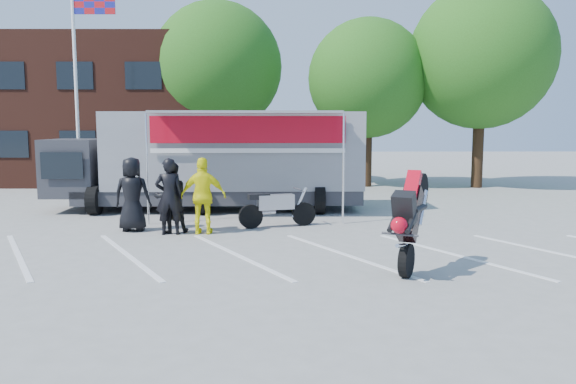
{
  "coord_description": "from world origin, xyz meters",
  "views": [
    {
      "loc": [
        1.28,
        -11.05,
        2.83
      ],
      "look_at": [
        1.32,
        1.81,
        1.3
      ],
      "focal_mm": 35.0,
      "sensor_mm": 36.0,
      "label": 1
    }
  ],
  "objects_px": {
    "parked_motorcycle": "(278,227)",
    "spectator_leather_a": "(132,194)",
    "tree_mid": "(368,79)",
    "transporter_truck": "(221,210)",
    "spectator_hivis": "(203,196)",
    "tree_right": "(481,57)",
    "tree_left": "(217,67)",
    "flagpole": "(82,65)",
    "spectator_leather_c": "(171,198)",
    "stunt_bike_rider": "(415,269)",
    "spectator_leather_b": "(169,196)"
  },
  "relations": [
    {
      "from": "flagpole",
      "to": "transporter_truck",
      "type": "height_order",
      "value": "flagpole"
    },
    {
      "from": "stunt_bike_rider",
      "to": "spectator_leather_a",
      "type": "xyz_separation_m",
      "value": [
        -6.69,
        4.05,
        1.0
      ]
    },
    {
      "from": "stunt_bike_rider",
      "to": "flagpole",
      "type": "bearing_deg",
      "value": 161.98
    },
    {
      "from": "parked_motorcycle",
      "to": "flagpole",
      "type": "bearing_deg",
      "value": 34.84
    },
    {
      "from": "flagpole",
      "to": "tree_mid",
      "type": "height_order",
      "value": "flagpole"
    },
    {
      "from": "parked_motorcycle",
      "to": "spectator_hivis",
      "type": "height_order",
      "value": "spectator_hivis"
    },
    {
      "from": "spectator_leather_c",
      "to": "spectator_leather_b",
      "type": "bearing_deg",
      "value": 74.84
    },
    {
      "from": "spectator_hivis",
      "to": "parked_motorcycle",
      "type": "bearing_deg",
      "value": -151.6
    },
    {
      "from": "tree_mid",
      "to": "transporter_truck",
      "type": "bearing_deg",
      "value": -128.98
    },
    {
      "from": "spectator_leather_b",
      "to": "spectator_hivis",
      "type": "xyz_separation_m",
      "value": [
        0.87,
        0.07,
        0.0
      ]
    },
    {
      "from": "flagpole",
      "to": "transporter_truck",
      "type": "distance_m",
      "value": 7.69
    },
    {
      "from": "stunt_bike_rider",
      "to": "spectator_hivis",
      "type": "relative_size",
      "value": 1.07
    },
    {
      "from": "spectator_hivis",
      "to": "tree_right",
      "type": "bearing_deg",
      "value": -133.48
    },
    {
      "from": "stunt_bike_rider",
      "to": "spectator_hivis",
      "type": "distance_m",
      "value": 6.05
    },
    {
      "from": "flagpole",
      "to": "stunt_bike_rider",
      "type": "relative_size",
      "value": 3.75
    },
    {
      "from": "stunt_bike_rider",
      "to": "spectator_leather_b",
      "type": "xyz_separation_m",
      "value": [
        -5.6,
        3.57,
        1.0
      ]
    },
    {
      "from": "tree_left",
      "to": "spectator_leather_c",
      "type": "height_order",
      "value": "tree_left"
    },
    {
      "from": "spectator_leather_c",
      "to": "spectator_hivis",
      "type": "height_order",
      "value": "spectator_hivis"
    },
    {
      "from": "tree_right",
      "to": "parked_motorcycle",
      "type": "bearing_deg",
      "value": -131.68
    },
    {
      "from": "transporter_truck",
      "to": "parked_motorcycle",
      "type": "relative_size",
      "value": 4.54
    },
    {
      "from": "tree_left",
      "to": "stunt_bike_rider",
      "type": "bearing_deg",
      "value": -70.17
    },
    {
      "from": "parked_motorcycle",
      "to": "spectator_leather_a",
      "type": "relative_size",
      "value": 1.13
    },
    {
      "from": "flagpole",
      "to": "spectator_leather_b",
      "type": "height_order",
      "value": "flagpole"
    },
    {
      "from": "parked_motorcycle",
      "to": "spectator_leather_a",
      "type": "xyz_separation_m",
      "value": [
        -3.88,
        -0.58,
        1.0
      ]
    },
    {
      "from": "flagpole",
      "to": "tree_right",
      "type": "distance_m",
      "value": 16.88
    },
    {
      "from": "spectator_leather_c",
      "to": "tree_right",
      "type": "bearing_deg",
      "value": -155.31
    },
    {
      "from": "transporter_truck",
      "to": "spectator_leather_a",
      "type": "relative_size",
      "value": 5.15
    },
    {
      "from": "tree_mid",
      "to": "spectator_leather_c",
      "type": "height_order",
      "value": "tree_mid"
    },
    {
      "from": "spectator_leather_b",
      "to": "flagpole",
      "type": "bearing_deg",
      "value": -60.77
    },
    {
      "from": "tree_mid",
      "to": "tree_right",
      "type": "xyz_separation_m",
      "value": [
        5.0,
        -0.5,
        0.93
      ]
    },
    {
      "from": "tree_mid",
      "to": "parked_motorcycle",
      "type": "distance_m",
      "value": 12.32
    },
    {
      "from": "spectator_leather_a",
      "to": "stunt_bike_rider",
      "type": "bearing_deg",
      "value": 150.3
    },
    {
      "from": "tree_mid",
      "to": "transporter_truck",
      "type": "relative_size",
      "value": 0.75
    },
    {
      "from": "spectator_leather_b",
      "to": "spectator_leather_c",
      "type": "xyz_separation_m",
      "value": [
        -0.01,
        0.27,
        -0.07
      ]
    },
    {
      "from": "tree_right",
      "to": "spectator_leather_c",
      "type": "distance_m",
      "value": 16.76
    },
    {
      "from": "stunt_bike_rider",
      "to": "spectator_leather_a",
      "type": "distance_m",
      "value": 7.88
    },
    {
      "from": "tree_mid",
      "to": "parked_motorcycle",
      "type": "bearing_deg",
      "value": -110.57
    },
    {
      "from": "transporter_truck",
      "to": "spectator_leather_c",
      "type": "xyz_separation_m",
      "value": [
        -0.83,
        -4.03,
        0.93
      ]
    },
    {
      "from": "tree_left",
      "to": "spectator_leather_c",
      "type": "xyz_separation_m",
      "value": [
        0.23,
        -12.36,
        -4.64
      ]
    },
    {
      "from": "flagpole",
      "to": "parked_motorcycle",
      "type": "relative_size",
      "value": 3.54
    },
    {
      "from": "tree_mid",
      "to": "spectator_leather_a",
      "type": "xyz_separation_m",
      "value": [
        -7.85,
        -11.15,
        -3.95
      ]
    },
    {
      "from": "tree_right",
      "to": "transporter_truck",
      "type": "xyz_separation_m",
      "value": [
        -10.93,
        -6.83,
        -5.88
      ]
    },
    {
      "from": "tree_mid",
      "to": "spectator_leather_a",
      "type": "relative_size",
      "value": 3.86
    },
    {
      "from": "tree_left",
      "to": "spectator_hivis",
      "type": "relative_size",
      "value": 4.31
    },
    {
      "from": "tree_mid",
      "to": "spectator_hivis",
      "type": "xyz_separation_m",
      "value": [
        -5.88,
        -11.56,
        -3.94
      ]
    },
    {
      "from": "tree_left",
      "to": "tree_mid",
      "type": "relative_size",
      "value": 1.13
    },
    {
      "from": "tree_right",
      "to": "spectator_leather_b",
      "type": "height_order",
      "value": "tree_right"
    },
    {
      "from": "tree_right",
      "to": "spectator_hivis",
      "type": "distance_m",
      "value": 16.26
    },
    {
      "from": "transporter_truck",
      "to": "tree_left",
      "type": "bearing_deg",
      "value": 96.27
    },
    {
      "from": "stunt_bike_rider",
      "to": "spectator_leather_c",
      "type": "height_order",
      "value": "spectator_leather_c"
    }
  ]
}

